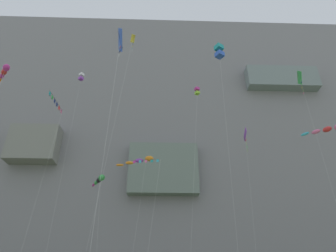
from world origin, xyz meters
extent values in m
cube|color=gray|center=(0.00, 64.83, 31.80)|extent=(180.00, 31.97, 63.59)
cube|color=gray|center=(-24.99, 47.77, 26.76)|extent=(9.30, 4.33, 7.25)
cube|color=slate|center=(0.00, 48.57, 22.30)|extent=(13.12, 3.45, 9.95)
cube|color=gray|center=(26.77, 48.82, 44.32)|extent=(16.15, 4.83, 5.51)
cube|color=#CC3399|center=(4.49, 29.43, 27.45)|extent=(0.76, 0.76, 0.40)
cube|color=#8CCC33|center=(4.49, 29.43, 26.72)|extent=(0.76, 0.76, 0.40)
cylinder|color=black|center=(4.74, 29.43, 27.09)|extent=(0.02, 0.02, 1.06)
cylinder|color=black|center=(4.24, 29.43, 27.09)|extent=(0.02, 0.02, 1.06)
cylinder|color=silver|center=(3.27, 27.89, 13.32)|extent=(2.46, 3.09, 26.41)
ellipsoid|color=orange|center=(-2.32, 36.07, 19.29)|extent=(1.56, 1.19, 0.94)
ellipsoid|color=purple|center=(-3.82, 36.55, 19.13)|extent=(1.50, 1.05, 0.80)
ellipsoid|color=orange|center=(-5.32, 37.04, 18.96)|extent=(1.44, 0.90, 0.65)
ellipsoid|color=orange|center=(-6.82, 37.52, 18.79)|extent=(1.38, 0.76, 0.50)
cylinder|color=silver|center=(-3.47, 33.59, 9.58)|extent=(1.42, 5.27, 18.92)
cube|color=white|center=(-14.36, 35.44, 34.42)|extent=(0.91, 0.91, 0.46)
cube|color=purple|center=(-14.36, 35.44, 33.58)|extent=(0.91, 0.91, 0.46)
cylinder|color=black|center=(-14.06, 35.44, 34.00)|extent=(0.02, 0.02, 1.24)
cylinder|color=black|center=(-14.65, 35.44, 34.00)|extent=(0.02, 0.02, 1.24)
cylinder|color=silver|center=(-14.33, 34.49, 16.73)|extent=(0.08, 1.91, 33.23)
cylinder|color=black|center=(-15.56, 30.23, 25.44)|extent=(0.35, 5.37, 0.03)
cube|color=pink|center=(-15.43, 32.47, 25.14)|extent=(0.09, 0.50, 0.55)
cube|color=red|center=(-15.48, 31.57, 25.14)|extent=(0.07, 0.50, 0.55)
cube|color=navy|center=(-15.53, 30.68, 25.14)|extent=(0.08, 0.50, 0.55)
cube|color=navy|center=(-15.58, 29.78, 25.14)|extent=(0.09, 0.50, 0.55)
cube|color=green|center=(-15.64, 28.89, 25.14)|extent=(0.07, 0.50, 0.55)
cube|color=teal|center=(-15.69, 27.99, 25.14)|extent=(0.07, 0.50, 0.55)
cylinder|color=silver|center=(-14.91, 29.44, 12.78)|extent=(0.99, 6.97, 25.33)
cube|color=yellow|center=(-4.64, 24.16, 31.77)|extent=(0.59, 1.83, 1.73)
cylinder|color=black|center=(-4.64, 24.16, 31.77)|extent=(0.64, 0.21, 1.37)
cube|color=#8CCC33|center=(-4.60, 24.16, 31.10)|extent=(0.08, 0.21, 0.11)
cube|color=navy|center=(-4.61, 24.16, 30.72)|extent=(0.12, 0.20, 0.11)
cube|color=yellow|center=(-4.62, 24.16, 30.35)|extent=(0.10, 0.21, 0.11)
cube|color=teal|center=(-4.64, 24.16, 29.97)|extent=(0.09, 0.21, 0.11)
cube|color=white|center=(-4.59, 24.16, 29.59)|extent=(0.08, 0.21, 0.11)
cylinder|color=silver|center=(-5.98, 22.89, 15.83)|extent=(2.68, 2.55, 31.43)
cube|color=blue|center=(-4.05, 11.80, 19.10)|extent=(0.49, 2.09, 2.05)
cylinder|color=black|center=(-4.05, 11.80, 19.10)|extent=(0.55, 0.31, 1.65)
cube|color=red|center=(-4.00, 11.80, 18.31)|extent=(0.10, 0.24, 0.12)
cube|color=navy|center=(-4.01, 11.80, 17.87)|extent=(0.20, 0.19, 0.12)
cube|color=white|center=(-4.03, 11.80, 17.44)|extent=(0.09, 0.25, 0.12)
cylinder|color=silver|center=(-4.01, 10.37, 9.48)|extent=(0.10, 2.88, 18.72)
ellipsoid|color=#CC3399|center=(-13.26, 13.50, 17.44)|extent=(0.87, 0.92, 0.61)
ellipsoid|color=red|center=(-13.76, 14.17, 17.56)|extent=(0.79, 0.85, 0.52)
ellipsoid|color=#CC3399|center=(-14.25, 14.85, 17.67)|extent=(0.70, 0.79, 0.42)
ellipsoid|color=orange|center=(-14.75, 15.52, 17.78)|extent=(0.62, 0.72, 0.33)
cube|color=teal|center=(7.47, 26.08, 32.33)|extent=(1.41, 1.41, 0.72)
cube|color=blue|center=(7.47, 26.08, 31.02)|extent=(1.41, 1.41, 0.72)
cylinder|color=black|center=(7.93, 26.08, 31.67)|extent=(0.04, 0.04, 1.93)
cylinder|color=black|center=(7.01, 26.08, 31.67)|extent=(0.04, 0.04, 1.93)
cylinder|color=silver|center=(6.71, 23.86, 15.39)|extent=(1.53, 4.45, 30.54)
cube|color=green|center=(21.65, 32.10, 32.07)|extent=(0.46, 2.55, 2.56)
cylinder|color=black|center=(21.65, 32.10, 32.07)|extent=(0.42, 0.03, 2.10)
cube|color=navy|center=(21.72, 32.10, 31.12)|extent=(0.07, 0.31, 0.15)
cube|color=green|center=(21.69, 32.10, 30.58)|extent=(0.09, 0.30, 0.15)
cube|color=yellow|center=(21.58, 32.10, 30.05)|extent=(0.09, 0.30, 0.15)
cube|color=#8CCC33|center=(21.70, 32.10, 29.52)|extent=(0.12, 0.30, 0.15)
cube|color=pink|center=(21.61, 32.10, 28.99)|extent=(0.03, 0.30, 0.15)
cylinder|color=silver|center=(21.07, 30.67, 15.94)|extent=(1.17, 2.88, 31.63)
cylinder|color=black|center=(-2.40, 27.54, 15.50)|extent=(3.48, 0.58, 0.02)
cube|color=#38B2D1|center=(-1.00, 27.31, 15.31)|extent=(0.30, 0.08, 0.33)
cube|color=teal|center=(-1.70, 27.42, 15.31)|extent=(0.30, 0.07, 0.33)
cube|color=pink|center=(-2.40, 27.54, 15.31)|extent=(0.30, 0.07, 0.33)
cube|color=#38B2D1|center=(-3.09, 27.65, 15.31)|extent=(0.30, 0.07, 0.33)
cube|color=#CC3399|center=(-3.79, 27.76, 15.31)|extent=(0.30, 0.07, 0.33)
cylinder|color=silver|center=(-1.45, 24.98, 7.81)|extent=(1.60, 4.56, 15.38)
ellipsoid|color=red|center=(19.20, 25.17, 18.74)|extent=(1.25, 1.21, 0.73)
ellipsoid|color=pink|center=(18.25, 26.01, 18.84)|extent=(1.14, 1.09, 0.58)
ellipsoid|color=#38B2D1|center=(17.29, 26.85, 18.95)|extent=(1.04, 0.98, 0.44)
cube|color=purple|center=(11.55, 32.40, 21.75)|extent=(0.57, 2.61, 2.57)
cylinder|color=black|center=(11.55, 32.40, 21.75)|extent=(0.59, 0.09, 2.09)
cube|color=red|center=(11.55, 32.40, 20.78)|extent=(0.14, 0.30, 0.15)
cube|color=#8CCC33|center=(11.53, 32.40, 20.24)|extent=(0.03, 0.31, 0.15)
cube|color=green|center=(11.56, 32.40, 19.70)|extent=(0.12, 0.30, 0.15)
cube|color=#8CCC33|center=(11.53, 32.40, 19.16)|extent=(0.05, 0.31, 0.15)
cylinder|color=silver|center=(10.56, 30.65, 10.77)|extent=(2.01, 3.51, 21.31)
ellipsoid|color=green|center=(-9.54, 38.41, 17.03)|extent=(1.42, 1.64, 1.00)
ellipsoid|color=black|center=(-10.23, 39.86, 17.12)|extent=(1.26, 1.56, 0.83)
ellipsoid|color=green|center=(-10.92, 41.31, 17.22)|extent=(1.11, 1.47, 0.66)
ellipsoid|color=#CC3399|center=(-11.60, 42.76, 17.31)|extent=(0.95, 1.39, 0.49)
cylinder|color=silver|center=(-8.96, 37.10, 8.47)|extent=(1.59, 3.51, 16.71)
camera|label=1|loc=(-0.84, -5.74, 1.51)|focal=32.20mm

